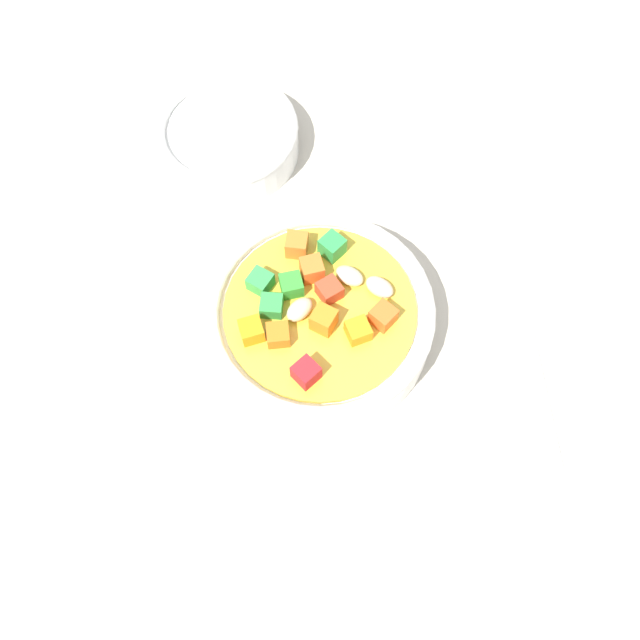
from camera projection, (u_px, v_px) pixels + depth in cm
name	position (u px, v px, depth cm)	size (l,w,h in cm)	color
ground_plane	(320.00, 337.00, 56.36)	(140.00, 140.00, 2.00)	#BAB2A0
soup_bowl_main	(320.00, 318.00, 53.22)	(17.40, 17.40, 5.86)	white
spoon	(530.00, 332.00, 54.98)	(19.59, 4.38, 0.90)	silver
side_bowl_small	(228.00, 138.00, 61.60)	(12.66, 12.66, 3.61)	white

